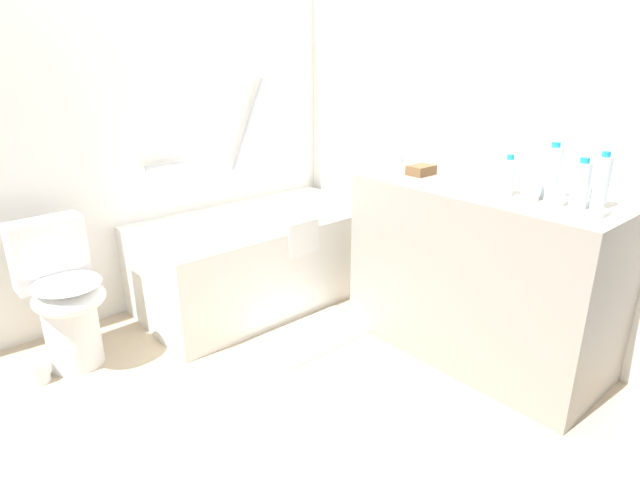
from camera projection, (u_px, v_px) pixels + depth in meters
ground_plane at (243, 410)px, 2.31m from camera, size 3.99×3.99×0.00m
wall_back_tiled at (97, 93)px, 2.79m from camera, size 3.39×0.10×2.58m
wall_right_mirror at (471, 92)px, 2.82m from camera, size 0.10×2.93×2.58m
bathtub at (259, 255)px, 3.27m from camera, size 1.47×0.77×1.34m
toilet at (64, 298)px, 2.55m from camera, size 0.35×0.47×0.74m
vanity_counter at (480, 273)px, 2.63m from camera, size 0.59×1.27×0.89m
sink_basin at (477, 178)px, 2.51m from camera, size 0.30×0.30×0.06m
sink_faucet at (497, 173)px, 2.62m from camera, size 0.12×0.15×0.07m
water_bottle_0 at (508, 177)px, 2.31m from camera, size 0.06×0.06×0.18m
water_bottle_1 at (552, 173)px, 2.24m from camera, size 0.07×0.07×0.25m
water_bottle_2 at (581, 185)px, 2.11m from camera, size 0.07×0.07×0.21m
water_bottle_3 at (601, 182)px, 2.10m from camera, size 0.06×0.06×0.24m
drinking_glass_0 at (530, 189)px, 2.25m from camera, size 0.08×0.08×0.10m
drinking_glass_1 at (556, 195)px, 2.18m from camera, size 0.07×0.07×0.08m
drinking_glass_2 at (398, 163)px, 2.82m from camera, size 0.06×0.06×0.08m
amenity_basket at (421, 170)px, 2.72m from camera, size 0.14×0.10×0.05m
soap_dish at (598, 212)px, 2.05m from camera, size 0.09×0.06×0.02m
bath_mat at (315, 334)px, 2.91m from camera, size 0.62×0.36×0.01m
toilet_paper_roll at (37, 372)px, 2.49m from camera, size 0.11×0.11×0.10m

